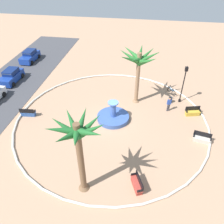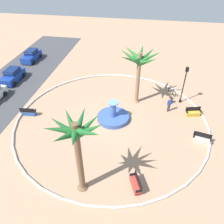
# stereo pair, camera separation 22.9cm
# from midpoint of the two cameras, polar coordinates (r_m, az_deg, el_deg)

# --- Properties ---
(ground_plane) EXTENTS (80.00, 80.00, 0.00)m
(ground_plane) POSITION_cam_midpoint_polar(r_m,az_deg,el_deg) (23.33, 0.16, -2.00)
(ground_plane) COLOR tan
(plaza_curb) EXTENTS (19.90, 19.90, 0.20)m
(plaza_curb) POSITION_cam_midpoint_polar(r_m,az_deg,el_deg) (23.26, 0.16, -1.81)
(plaza_curb) COLOR silver
(plaza_curb) RESTS_ON ground
(fountain) EXTENTS (3.35, 3.35, 2.17)m
(fountain) POSITION_cam_midpoint_polar(r_m,az_deg,el_deg) (23.21, 0.58, -1.25)
(fountain) COLOR #38569E
(fountain) RESTS_ON ground
(palm_tree_near_fountain) EXTENTS (4.72, 4.55, 6.26)m
(palm_tree_near_fountain) POSITION_cam_midpoint_polar(r_m,az_deg,el_deg) (23.77, 7.34, 12.62)
(palm_tree_near_fountain) COLOR #8E6B4C
(palm_tree_near_fountain) RESTS_ON ground
(palm_tree_by_curb) EXTENTS (3.78, 3.75, 6.62)m
(palm_tree_by_curb) POSITION_cam_midpoint_polar(r_m,az_deg,el_deg) (13.96, -8.72, -6.78)
(palm_tree_by_curb) COLOR brown
(palm_tree_by_curb) RESTS_ON ground
(bench_east) EXTENTS (1.67, 1.07, 1.00)m
(bench_east) POSITION_cam_midpoint_polar(r_m,az_deg,el_deg) (17.59, 6.51, -18.13)
(bench_east) COLOR #B73D33
(bench_east) RESTS_ON ground
(bench_west) EXTENTS (0.88, 1.67, 1.00)m
(bench_west) POSITION_cam_midpoint_polar(r_m,az_deg,el_deg) (25.27, 20.43, -0.22)
(bench_west) COLOR gold
(bench_west) RESTS_ON ground
(bench_north) EXTENTS (0.63, 1.63, 1.00)m
(bench_north) POSITION_cam_midpoint_polar(r_m,az_deg,el_deg) (25.36, -20.53, -0.11)
(bench_north) COLOR #335BA8
(bench_north) RESTS_ON ground
(bench_southeast) EXTENTS (0.82, 1.67, 1.00)m
(bench_southeast) POSITION_cam_midpoint_polar(r_m,az_deg,el_deg) (22.27, 22.41, -6.59)
(bench_southeast) COLOR beige
(bench_southeast) RESTS_ON ground
(lamppost) EXTENTS (0.32, 0.32, 4.57)m
(lamppost) POSITION_cam_midpoint_polar(r_m,az_deg,el_deg) (25.85, 18.44, 7.35)
(lamppost) COLOR black
(lamppost) RESTS_ON ground
(trash_bin) EXTENTS (0.46, 0.46, 0.73)m
(trash_bin) POSITION_cam_midpoint_polar(r_m,az_deg,el_deg) (26.49, 15.19, 2.93)
(trash_bin) COLOR black
(trash_bin) RESTS_ON ground
(bicycle_red_frame) EXTENTS (1.51, 0.94, 0.94)m
(bicycle_red_frame) POSITION_cam_midpoint_polar(r_m,az_deg,el_deg) (28.23, 15.46, 5.17)
(bicycle_red_frame) COLOR black
(bicycle_red_frame) RESTS_ON ground
(person_cyclist_helmet) EXTENTS (0.32, 0.50, 1.69)m
(person_cyclist_helmet) POSITION_cam_midpoint_polar(r_m,az_deg,el_deg) (24.78, 14.85, 1.97)
(person_cyclist_helmet) COLOR #33333D
(person_cyclist_helmet) RESTS_ON ground
(parked_car_third) EXTENTS (4.01, 1.94, 1.67)m
(parked_car_third) POSITION_cam_midpoint_polar(r_m,az_deg,el_deg) (32.72, -24.14, 8.58)
(parked_car_third) COLOR navy
(parked_car_third) RESTS_ON ground
(parked_car_rightmost) EXTENTS (4.02, 1.96, 1.67)m
(parked_car_rightmost) POSITION_cam_midpoint_polar(r_m,az_deg,el_deg) (38.07, -19.95, 13.51)
(parked_car_rightmost) COLOR navy
(parked_car_rightmost) RESTS_ON ground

